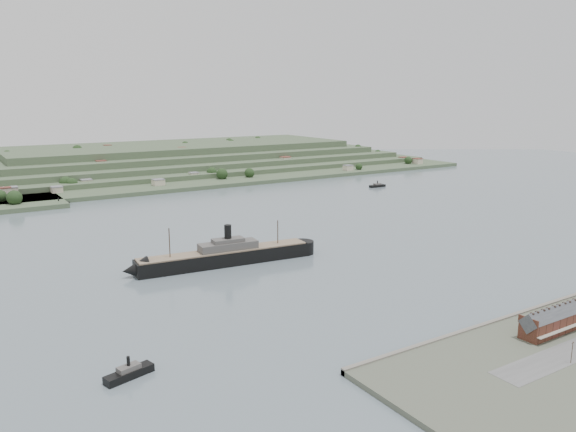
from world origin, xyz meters
TOP-DOWN VIEW (x-y plane):
  - ground at (0.00, 0.00)m, footprint 1400.00×1400.00m
  - terrace_row at (-10.00, -168.02)m, footprint 55.60×9.80m
  - far_peninsula at (27.91, 393.10)m, footprint 760.00×309.00m
  - steamship at (-89.22, -11.54)m, footprint 112.48×23.42m
  - tugboat at (-171.05, -111.51)m, footprint 17.66×8.73m
  - ferry_west at (-130.69, 222.17)m, footprint 18.34×10.21m
  - ferry_east at (168.72, 150.68)m, footprint 18.42×5.92m

SIDE VIEW (x-z plane):
  - ground at x=0.00m, z-range 0.00..0.00m
  - ferry_west at x=-130.69m, z-range -1.72..4.92m
  - ferry_east at x=168.72m, z-range -1.77..5.06m
  - tugboat at x=-171.05m, z-range -1.97..5.71m
  - steamship at x=-89.22m, z-range -8.51..18.47m
  - terrace_row at x=-10.00m, z-range 1.30..12.38m
  - far_peninsula at x=27.91m, z-range -3.12..26.88m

